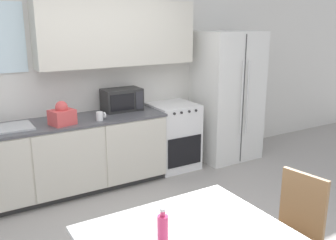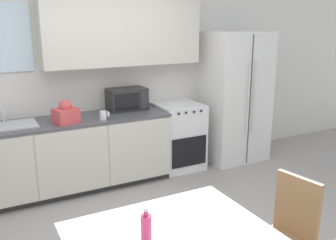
% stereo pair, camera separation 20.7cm
% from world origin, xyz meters
% --- Properties ---
extents(wall_back, '(12.00, 0.38, 2.70)m').
position_xyz_m(wall_back, '(0.09, 1.89, 1.46)').
color(wall_back, silver).
rests_on(wall_back, ground_plane).
extents(kitchen_counter, '(2.51, 0.67, 0.89)m').
position_xyz_m(kitchen_counter, '(-0.37, 1.57, 0.45)').
color(kitchen_counter, '#333333').
rests_on(kitchen_counter, ground_plane).
extents(oven_range, '(0.60, 0.63, 0.92)m').
position_xyz_m(oven_range, '(1.18, 1.60, 0.46)').
color(oven_range, white).
rests_on(oven_range, ground_plane).
extents(refrigerator, '(0.89, 0.75, 1.88)m').
position_xyz_m(refrigerator, '(2.09, 1.55, 0.94)').
color(refrigerator, silver).
rests_on(refrigerator, ground_plane).
extents(kitchen_sink, '(0.66, 0.42, 0.20)m').
position_xyz_m(kitchen_sink, '(-1.02, 1.58, 0.90)').
color(kitchen_sink, '#B7BABC').
rests_on(kitchen_sink, kitchen_counter).
extents(microwave, '(0.50, 0.31, 0.29)m').
position_xyz_m(microwave, '(0.48, 1.72, 1.03)').
color(microwave, '#282828').
rests_on(microwave, kitchen_counter).
extents(coffee_mug, '(0.11, 0.08, 0.10)m').
position_xyz_m(coffee_mug, '(0.05, 1.38, 0.94)').
color(coffee_mug, white).
rests_on(coffee_mug, kitchen_counter).
extents(grocery_bag_0, '(0.30, 0.28, 0.27)m').
position_xyz_m(grocery_bag_0, '(-0.39, 1.43, 1.00)').
color(grocery_bag_0, '#D14C4C').
rests_on(grocery_bag_0, kitchen_counter).
extents(dining_chair_side, '(0.46, 0.46, 0.93)m').
position_xyz_m(dining_chair_side, '(0.66, -1.01, 0.54)').
color(dining_chair_side, '#997047').
rests_on(dining_chair_side, ground_plane).
extents(drink_bottle, '(0.07, 0.07, 0.22)m').
position_xyz_m(drink_bottle, '(-0.48, -0.99, 0.86)').
color(drink_bottle, '#DB386B').
rests_on(drink_bottle, dining_table).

